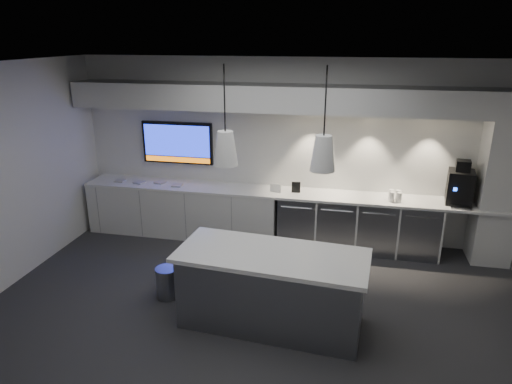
% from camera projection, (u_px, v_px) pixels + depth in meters
% --- Properties ---
extents(floor, '(7.00, 7.00, 0.00)m').
position_uv_depth(floor, '(256.00, 314.00, 5.71)').
color(floor, '#2C2C2E').
rests_on(floor, ground).
extents(ceiling, '(7.00, 7.00, 0.00)m').
position_uv_depth(ceiling, '(256.00, 67.00, 4.73)').
color(ceiling, black).
rests_on(ceiling, wall_back).
extents(wall_back, '(7.00, 0.00, 7.00)m').
position_uv_depth(wall_back, '(287.00, 151.00, 7.54)').
color(wall_back, silver).
rests_on(wall_back, floor).
extents(wall_front, '(7.00, 0.00, 7.00)m').
position_uv_depth(wall_front, '(175.00, 335.00, 2.91)').
color(wall_front, silver).
rests_on(wall_front, floor).
extents(back_counter, '(6.80, 0.65, 0.04)m').
position_uv_depth(back_counter, '(284.00, 193.00, 7.44)').
color(back_counter, white).
rests_on(back_counter, left_base_cabinets).
extents(left_base_cabinets, '(3.30, 0.63, 0.86)m').
position_uv_depth(left_base_cabinets, '(183.00, 210.00, 7.93)').
color(left_base_cabinets, silver).
rests_on(left_base_cabinets, floor).
extents(fridge_unit_a, '(0.60, 0.61, 0.85)m').
position_uv_depth(fridge_unit_a, '(298.00, 220.00, 7.54)').
color(fridge_unit_a, gray).
rests_on(fridge_unit_a, floor).
extents(fridge_unit_b, '(0.60, 0.61, 0.85)m').
position_uv_depth(fridge_unit_b, '(336.00, 223.00, 7.41)').
color(fridge_unit_b, gray).
rests_on(fridge_unit_b, floor).
extents(fridge_unit_c, '(0.60, 0.61, 0.85)m').
position_uv_depth(fridge_unit_c, '(376.00, 226.00, 7.29)').
color(fridge_unit_c, gray).
rests_on(fridge_unit_c, floor).
extents(fridge_unit_d, '(0.60, 0.61, 0.85)m').
position_uv_depth(fridge_unit_d, '(418.00, 229.00, 7.17)').
color(fridge_unit_d, gray).
rests_on(fridge_unit_d, floor).
extents(backsplash, '(4.60, 0.03, 1.30)m').
position_uv_depth(backsplash, '(362.00, 152.00, 7.27)').
color(backsplash, silver).
rests_on(backsplash, wall_back).
extents(soffit, '(6.90, 0.60, 0.40)m').
position_uv_depth(soffit, '(286.00, 98.00, 6.96)').
color(soffit, silver).
rests_on(soffit, wall_back).
extents(column, '(0.55, 0.55, 2.60)m').
position_uv_depth(column, '(500.00, 180.00, 6.70)').
color(column, silver).
rests_on(column, floor).
extents(wall_tv, '(1.25, 0.07, 0.72)m').
position_uv_depth(wall_tv, '(177.00, 143.00, 7.84)').
color(wall_tv, black).
rests_on(wall_tv, wall_back).
extents(island, '(2.28, 1.12, 0.94)m').
position_uv_depth(island, '(272.00, 289.00, 5.39)').
color(island, gray).
rests_on(island, floor).
extents(bin, '(0.38, 0.38, 0.42)m').
position_uv_depth(bin, '(167.00, 282.00, 6.04)').
color(bin, gray).
rests_on(bin, floor).
extents(coffee_machine, '(0.42, 0.57, 0.66)m').
position_uv_depth(coffee_machine, '(460.00, 186.00, 6.84)').
color(coffee_machine, black).
rests_on(coffee_machine, back_counter).
extents(sign_black, '(0.14, 0.03, 0.18)m').
position_uv_depth(sign_black, '(296.00, 187.00, 7.35)').
color(sign_black, black).
rests_on(sign_black, back_counter).
extents(sign_white, '(0.18, 0.05, 0.14)m').
position_uv_depth(sign_white, '(276.00, 188.00, 7.39)').
color(sign_white, white).
rests_on(sign_white, back_counter).
extents(cup_cluster, '(0.19, 0.19, 0.16)m').
position_uv_depth(cup_cluster, '(395.00, 196.00, 6.98)').
color(cup_cluster, silver).
rests_on(cup_cluster, back_counter).
extents(tray_a, '(0.17, 0.17, 0.02)m').
position_uv_depth(tray_a, '(120.00, 181.00, 7.93)').
color(tray_a, '#A8A8A8').
rests_on(tray_a, back_counter).
extents(tray_b, '(0.19, 0.19, 0.02)m').
position_uv_depth(tray_b, '(139.00, 182.00, 7.85)').
color(tray_b, '#A8A8A8').
rests_on(tray_b, back_counter).
extents(tray_c, '(0.20, 0.20, 0.02)m').
position_uv_depth(tray_c, '(160.00, 182.00, 7.84)').
color(tray_c, '#A8A8A8').
rests_on(tray_c, back_counter).
extents(tray_d, '(0.18, 0.18, 0.02)m').
position_uv_depth(tray_d, '(177.00, 185.00, 7.69)').
color(tray_d, '#A8A8A8').
rests_on(tray_d, back_counter).
extents(pendant_left, '(0.26, 0.26, 1.08)m').
position_uv_depth(pendant_left, '(226.00, 148.00, 4.95)').
color(pendant_left, silver).
rests_on(pendant_left, ceiling).
extents(pendant_right, '(0.26, 0.26, 1.08)m').
position_uv_depth(pendant_right, '(323.00, 153.00, 4.74)').
color(pendant_right, silver).
rests_on(pendant_right, ceiling).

